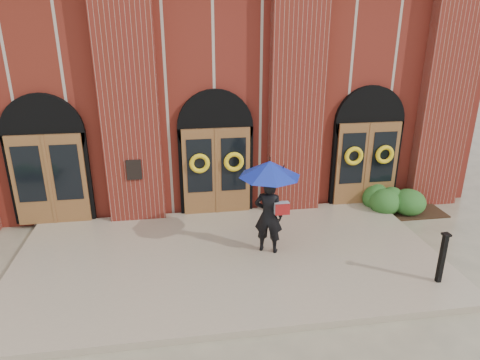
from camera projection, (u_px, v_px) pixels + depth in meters
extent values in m
plane|color=gray|center=(230.00, 265.00, 10.08)|extent=(90.00, 90.00, 0.00)
cube|color=gray|center=(229.00, 259.00, 10.19)|extent=(10.00, 5.30, 0.15)
cube|color=maroon|center=(200.00, 72.00, 17.10)|extent=(16.00, 12.00, 7.00)
cube|color=black|center=(134.00, 170.00, 11.47)|extent=(0.40, 0.05, 0.55)
cube|color=maroon|center=(129.00, 99.00, 11.06)|extent=(1.50, 0.45, 7.00)
cube|color=maroon|center=(297.00, 95.00, 11.71)|extent=(1.50, 0.45, 7.00)
cube|color=maroon|center=(447.00, 91.00, 12.36)|extent=(1.50, 0.45, 7.00)
cube|color=brown|center=(50.00, 180.00, 11.45)|extent=(1.90, 0.10, 2.50)
cylinder|color=black|center=(44.00, 133.00, 11.15)|extent=(2.10, 0.22, 2.10)
cube|color=brown|center=(217.00, 171.00, 12.10)|extent=(1.90, 0.10, 2.50)
cylinder|color=black|center=(215.00, 127.00, 11.80)|extent=(2.10, 0.22, 2.10)
cube|color=brown|center=(367.00, 164.00, 12.75)|extent=(1.90, 0.10, 2.50)
cylinder|color=black|center=(369.00, 122.00, 12.45)|extent=(2.10, 0.22, 2.10)
torus|color=yellow|center=(200.00, 163.00, 11.82)|extent=(0.57, 0.13, 0.57)
torus|color=yellow|center=(234.00, 162.00, 11.96)|extent=(0.57, 0.13, 0.57)
torus|color=yellow|center=(354.00, 156.00, 12.47)|extent=(0.57, 0.13, 0.57)
torus|color=yellow|center=(385.00, 155.00, 12.61)|extent=(0.57, 0.13, 0.57)
imported|color=black|center=(269.00, 216.00, 10.10)|extent=(0.80, 0.67, 1.86)
cone|color=navy|center=(270.00, 169.00, 9.69)|extent=(1.88, 1.88, 0.37)
cylinder|color=black|center=(272.00, 190.00, 9.82)|extent=(0.02, 0.02, 0.62)
cube|color=#ACAFB1|center=(282.00, 208.00, 9.92)|extent=(0.39, 0.30, 0.27)
cube|color=maroon|center=(283.00, 210.00, 9.82)|extent=(0.33, 0.16, 0.27)
cube|color=black|center=(442.00, 259.00, 8.98)|extent=(0.10, 0.10, 1.10)
cube|color=black|center=(446.00, 235.00, 8.78)|extent=(0.16, 0.16, 0.04)
ellipsoid|color=#24511C|center=(392.00, 201.00, 12.75)|extent=(2.79, 1.12, 0.72)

